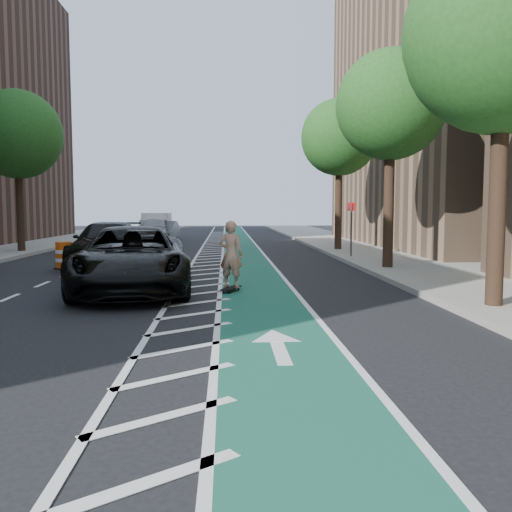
{
  "coord_description": "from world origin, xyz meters",
  "views": [
    {
      "loc": [
        2.17,
        -11.2,
        2.21
      ],
      "look_at": [
        2.87,
        1.45,
        1.1
      ],
      "focal_mm": 38.0,
      "sensor_mm": 36.0,
      "label": 1
    }
  ],
  "objects": [
    {
      "name": "barrel_b",
      "position": [
        -3.6,
        9.83,
        0.37
      ],
      "size": [
        0.58,
        0.58,
        0.79
      ],
      "color": "#D6550B",
      "rests_on": "ground"
    },
    {
      "name": "suv_far",
      "position": [
        -2.4,
        10.01,
        0.84
      ],
      "size": [
        2.6,
        5.91,
        1.69
      ],
      "primitive_type": "imported",
      "rotation": [
        0.0,
        0.0,
        0.04
      ],
      "color": "black",
      "rests_on": "ground"
    },
    {
      "name": "skateboarder",
      "position": [
        2.3,
        3.08,
        1.01
      ],
      "size": [
        0.77,
        0.65,
        1.78
      ],
      "primitive_type": "imported",
      "rotation": [
        0.0,
        0.0,
        2.73
      ],
      "color": "tan",
      "rests_on": "skateboard"
    },
    {
      "name": "barrel_a",
      "position": [
        -3.8,
        9.0,
        0.47
      ],
      "size": [
        0.73,
        0.73,
        0.99
      ],
      "color": "#D54C0B",
      "rests_on": "ground"
    },
    {
      "name": "barrel_c",
      "position": [
        -2.6,
        14.5,
        0.48
      ],
      "size": [
        0.74,
        0.74,
        1.02
      ],
      "color": "orange",
      "rests_on": "ground"
    },
    {
      "name": "sidewalk_right",
      "position": [
        9.5,
        10.0,
        0.07
      ],
      "size": [
        5.0,
        90.0,
        0.15
      ],
      "primitive_type": "cube",
      "color": "gray",
      "rests_on": "ground"
    },
    {
      "name": "bike_lane",
      "position": [
        3.0,
        10.0,
        0.01
      ],
      "size": [
        2.0,
        90.0,
        0.01
      ],
      "primitive_type": "cube",
      "color": "#17523F",
      "rests_on": "ground"
    },
    {
      "name": "car_silver",
      "position": [
        -2.56,
        25.08,
        0.83
      ],
      "size": [
        2.02,
        4.91,
        1.67
      ],
      "primitive_type": "imported",
      "rotation": [
        0.0,
        0.0,
        -0.01
      ],
      "color": "gray",
      "rests_on": "ground"
    },
    {
      "name": "buffer_strip",
      "position": [
        1.5,
        10.0,
        0.01
      ],
      "size": [
        1.4,
        90.0,
        0.01
      ],
      "primitive_type": "cube",
      "color": "silver",
      "rests_on": "ground"
    },
    {
      "name": "suv_near",
      "position": [
        -0.34,
        3.31,
        0.87
      ],
      "size": [
        3.61,
        6.56,
        1.74
      ],
      "primitive_type": "imported",
      "rotation": [
        0.0,
        0.0,
        0.12
      ],
      "color": "black",
      "rests_on": "ground"
    },
    {
      "name": "tree_l_d",
      "position": [
        -7.9,
        16.0,
        5.77
      ],
      "size": [
        4.2,
        4.2,
        7.9
      ],
      "color": "#382619",
      "rests_on": "ground"
    },
    {
      "name": "tree_r_d",
      "position": [
        7.9,
        16.0,
        5.77
      ],
      "size": [
        4.2,
        4.2,
        7.9
      ],
      "color": "#382619",
      "rests_on": "ground"
    },
    {
      "name": "building_right_far",
      "position": [
        17.5,
        20.0,
        9.5
      ],
      "size": [
        14.0,
        22.0,
        19.0
      ],
      "primitive_type": "cube",
      "color": "#84664C",
      "rests_on": "ground"
    },
    {
      "name": "box_truck",
      "position": [
        -3.35,
        31.96,
        0.86
      ],
      "size": [
        2.07,
        4.5,
        1.87
      ],
      "rotation": [
        0.0,
        0.0,
        0.0
      ],
      "color": "silver",
      "rests_on": "ground"
    },
    {
      "name": "car_grey",
      "position": [
        -2.05,
        26.4,
        0.68
      ],
      "size": [
        1.74,
        4.22,
        1.36
      ],
      "primitive_type": "imported",
      "rotation": [
        0.0,
        0.0,
        -0.07
      ],
      "color": "slate",
      "rests_on": "ground"
    },
    {
      "name": "tree_r_c",
      "position": [
        7.9,
        8.0,
        5.77
      ],
      "size": [
        4.2,
        4.2,
        7.9
      ],
      "color": "#382619",
      "rests_on": "ground"
    },
    {
      "name": "curb_right",
      "position": [
        7.05,
        10.0,
        0.08
      ],
      "size": [
        0.12,
        90.0,
        0.16
      ],
      "primitive_type": "cube",
      "color": "gray",
      "rests_on": "ground"
    },
    {
      "name": "ground",
      "position": [
        0.0,
        0.0,
        0.0
      ],
      "size": [
        120.0,
        120.0,
        0.0
      ],
      "primitive_type": "plane",
      "color": "black",
      "rests_on": "ground"
    },
    {
      "name": "tree_r_b",
      "position": [
        7.9,
        0.0,
        5.77
      ],
      "size": [
        4.2,
        4.2,
        7.9
      ],
      "color": "#382619",
      "rests_on": "ground"
    },
    {
      "name": "sign_post",
      "position": [
        7.6,
        12.0,
        1.35
      ],
      "size": [
        0.35,
        0.08,
        2.47
      ],
      "color": "#4C4C4C",
      "rests_on": "ground"
    },
    {
      "name": "skateboard",
      "position": [
        2.3,
        3.08,
        0.1
      ],
      "size": [
        0.58,
        0.91,
        0.12
      ],
      "rotation": [
        0.0,
        0.0,
        -0.41
      ],
      "color": "black",
      "rests_on": "ground"
    }
  ]
}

